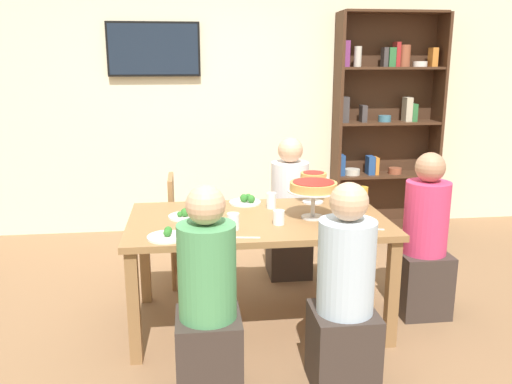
# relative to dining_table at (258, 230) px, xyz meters

# --- Properties ---
(ground_plane) EXTENTS (12.00, 12.00, 0.00)m
(ground_plane) POSITION_rel_dining_table_xyz_m (0.00, 0.00, -0.65)
(ground_plane) COLOR #846042
(rear_partition) EXTENTS (8.00, 0.12, 2.80)m
(rear_partition) POSITION_rel_dining_table_xyz_m (0.00, 2.20, 0.75)
(rear_partition) COLOR beige
(rear_partition) RESTS_ON ground_plane
(dining_table) EXTENTS (1.68, 0.95, 0.74)m
(dining_table) POSITION_rel_dining_table_xyz_m (0.00, 0.00, 0.00)
(dining_table) COLOR olive
(dining_table) RESTS_ON ground_plane
(bookshelf) EXTENTS (1.10, 0.30, 2.21)m
(bookshelf) POSITION_rel_dining_table_xyz_m (1.59, 2.02, 0.49)
(bookshelf) COLOR #422819
(bookshelf) RESTS_ON ground_plane
(television) EXTENTS (0.89, 0.05, 0.52)m
(television) POSITION_rel_dining_table_xyz_m (-0.75, 2.11, 1.19)
(television) COLOR black
(diner_near_left) EXTENTS (0.34, 0.34, 1.15)m
(diner_near_left) POSITION_rel_dining_table_xyz_m (-0.36, -0.77, -0.16)
(diner_near_left) COLOR #382D28
(diner_near_left) RESTS_ON ground_plane
(diner_near_right) EXTENTS (0.34, 0.34, 1.15)m
(diner_near_right) POSITION_rel_dining_table_xyz_m (0.36, -0.80, -0.16)
(diner_near_right) COLOR #382D28
(diner_near_right) RESTS_ON ground_plane
(diner_head_east) EXTENTS (0.34, 0.34, 1.15)m
(diner_head_east) POSITION_rel_dining_table_xyz_m (1.16, -0.01, -0.16)
(diner_head_east) COLOR #382D28
(diner_head_east) RESTS_ON ground_plane
(diner_far_right) EXTENTS (0.34, 0.34, 1.15)m
(diner_far_right) POSITION_rel_dining_table_xyz_m (0.36, 0.80, -0.16)
(diner_far_right) COLOR #382D28
(diner_far_right) RESTS_ON ground_plane
(chair_far_left) EXTENTS (0.40, 0.40, 0.87)m
(chair_far_left) POSITION_rel_dining_table_xyz_m (-0.47, 0.75, -0.17)
(chair_far_left) COLOR olive
(chair_far_left) RESTS_ON ground_plane
(deep_dish_pizza_stand) EXTENTS (0.34, 0.34, 0.24)m
(deep_dish_pizza_stand) POSITION_rel_dining_table_xyz_m (0.36, -0.05, 0.28)
(deep_dish_pizza_stand) COLOR silver
(deep_dish_pizza_stand) RESTS_ON dining_table
(personal_pizza_stand) EXTENTS (0.22, 0.22, 0.22)m
(personal_pizza_stand) POSITION_rel_dining_table_xyz_m (0.44, 0.33, 0.25)
(personal_pizza_stand) COLOR silver
(personal_pizza_stand) RESTS_ON dining_table
(salad_plate_near_diner) EXTENTS (0.23, 0.23, 0.06)m
(salad_plate_near_diner) POSITION_rel_dining_table_xyz_m (-0.57, -0.34, 0.10)
(salad_plate_near_diner) COLOR white
(salad_plate_near_diner) RESTS_ON dining_table
(salad_plate_far_diner) EXTENTS (0.22, 0.22, 0.07)m
(salad_plate_far_diner) POSITION_rel_dining_table_xyz_m (-0.46, 0.06, 0.10)
(salad_plate_far_diner) COLOR white
(salad_plate_far_diner) RESTS_ON dining_table
(salad_plate_spare) EXTENTS (0.23, 0.23, 0.07)m
(salad_plate_spare) POSITION_rel_dining_table_xyz_m (-0.04, 0.37, 0.11)
(salad_plate_spare) COLOR white
(salad_plate_spare) RESTS_ON dining_table
(beer_glass_amber_tall) EXTENTS (0.08, 0.08, 0.15)m
(beer_glass_amber_tall) POSITION_rel_dining_table_xyz_m (0.75, 0.15, 0.16)
(beer_glass_amber_tall) COLOR gold
(beer_glass_amber_tall) RESTS_ON dining_table
(water_glass_clear_near) EXTENTS (0.07, 0.07, 0.11)m
(water_glass_clear_near) POSITION_rel_dining_table_xyz_m (0.12, 0.22, 0.14)
(water_glass_clear_near) COLOR white
(water_glass_clear_near) RESTS_ON dining_table
(water_glass_clear_far) EXTENTS (0.07, 0.07, 0.09)m
(water_glass_clear_far) POSITION_rel_dining_table_xyz_m (0.11, -0.16, 0.13)
(water_glass_clear_far) COLOR white
(water_glass_clear_far) RESTS_ON dining_table
(water_glass_clear_spare) EXTENTS (0.07, 0.07, 0.10)m
(water_glass_clear_spare) POSITION_rel_dining_table_xyz_m (-0.18, -0.22, 0.14)
(water_glass_clear_spare) COLOR white
(water_glass_clear_spare) RESTS_ON dining_table
(cutlery_fork_near) EXTENTS (0.18, 0.04, 0.00)m
(cutlery_fork_near) POSITION_rel_dining_table_xyz_m (-0.13, -0.39, 0.09)
(cutlery_fork_near) COLOR silver
(cutlery_fork_near) RESTS_ON dining_table
(cutlery_knife_near) EXTENTS (0.18, 0.07, 0.00)m
(cutlery_knife_near) POSITION_rel_dining_table_xyz_m (0.65, -0.32, 0.09)
(cutlery_knife_near) COLOR silver
(cutlery_knife_near) RESTS_ON dining_table
(cutlery_fork_far) EXTENTS (0.18, 0.02, 0.00)m
(cutlery_fork_far) POSITION_rel_dining_table_xyz_m (-0.36, 0.31, 0.09)
(cutlery_fork_far) COLOR silver
(cutlery_fork_far) RESTS_ON dining_table
(cutlery_knife_far) EXTENTS (0.18, 0.03, 0.00)m
(cutlery_knife_far) POSITION_rel_dining_table_xyz_m (0.69, 0.40, 0.09)
(cutlery_knife_far) COLOR silver
(cutlery_knife_far) RESTS_ON dining_table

